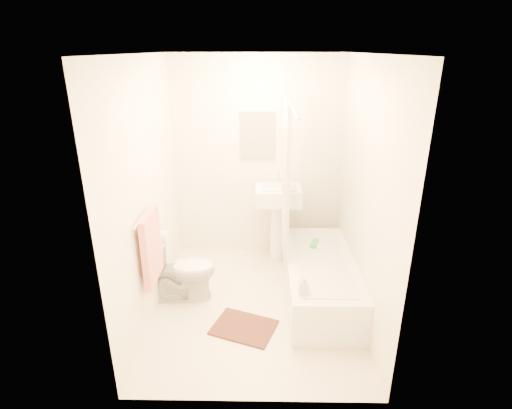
{
  "coord_description": "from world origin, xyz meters",
  "views": [
    {
      "loc": [
        0.06,
        -3.42,
        2.44
      ],
      "look_at": [
        0.0,
        0.25,
        1.0
      ],
      "focal_mm": 28.0,
      "sensor_mm": 36.0,
      "label": 1
    }
  ],
  "objects_px": {
    "bathtub": "(320,279)",
    "soap_bottle": "(304,285)",
    "toilet": "(183,269)",
    "bath_mat": "(244,327)",
    "sink": "(278,221)"
  },
  "relations": [
    {
      "from": "bathtub",
      "to": "soap_bottle",
      "type": "distance_m",
      "value": 0.7
    },
    {
      "from": "toilet",
      "to": "bath_mat",
      "type": "bearing_deg",
      "value": -131.56
    },
    {
      "from": "sink",
      "to": "soap_bottle",
      "type": "bearing_deg",
      "value": -82.47
    },
    {
      "from": "sink",
      "to": "bath_mat",
      "type": "distance_m",
      "value": 1.46
    },
    {
      "from": "toilet",
      "to": "soap_bottle",
      "type": "relative_size",
      "value": 3.84
    },
    {
      "from": "toilet",
      "to": "sink",
      "type": "relative_size",
      "value": 0.65
    },
    {
      "from": "toilet",
      "to": "bathtub",
      "type": "xyz_separation_m",
      "value": [
        1.41,
        0.02,
        -0.11
      ]
    },
    {
      "from": "sink",
      "to": "bath_mat",
      "type": "xyz_separation_m",
      "value": [
        -0.35,
        -1.32,
        -0.51
      ]
    },
    {
      "from": "bathtub",
      "to": "bath_mat",
      "type": "bearing_deg",
      "value": -145.88
    },
    {
      "from": "sink",
      "to": "bath_mat",
      "type": "height_order",
      "value": "sink"
    },
    {
      "from": "soap_bottle",
      "to": "sink",
      "type": "bearing_deg",
      "value": 97.21
    },
    {
      "from": "bathtub",
      "to": "bath_mat",
      "type": "relative_size",
      "value": 2.78
    },
    {
      "from": "bathtub",
      "to": "soap_bottle",
      "type": "xyz_separation_m",
      "value": [
        -0.23,
        -0.59,
        0.3
      ]
    },
    {
      "from": "toilet",
      "to": "sink",
      "type": "distance_m",
      "value": 1.31
    },
    {
      "from": "bathtub",
      "to": "bath_mat",
      "type": "xyz_separation_m",
      "value": [
        -0.76,
        -0.52,
        -0.21
      ]
    }
  ]
}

